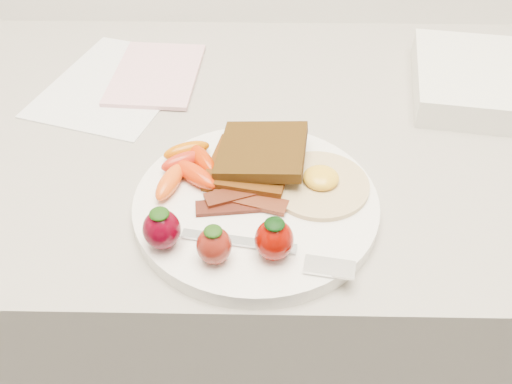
{
  "coord_description": "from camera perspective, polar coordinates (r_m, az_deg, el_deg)",
  "views": [
    {
      "loc": [
        -0.02,
        1.08,
        1.35
      ],
      "look_at": [
        -0.03,
        1.54,
        0.93
      ],
      "focal_mm": 40.0,
      "sensor_mm": 36.0,
      "label": 1
    }
  ],
  "objects": [
    {
      "name": "bacon_strips",
      "position": [
        0.62,
        -1.39,
        -0.75
      ],
      "size": [
        0.1,
        0.06,
        0.01
      ],
      "color": "black",
      "rests_on": "plate"
    },
    {
      "name": "strawberries",
      "position": [
        0.56,
        -3.91,
        -4.51
      ],
      "size": [
        0.15,
        0.06,
        0.05
      ],
      "color": "#4D000E",
      "rests_on": "plate"
    },
    {
      "name": "fork",
      "position": [
        0.57,
        2.32,
        -6.08
      ],
      "size": [
        0.17,
        0.06,
        0.0
      ],
      "color": "silver",
      "rests_on": "plate"
    },
    {
      "name": "notepad",
      "position": [
        0.87,
        -9.94,
        11.57
      ],
      "size": [
        0.13,
        0.18,
        0.01
      ],
      "primitive_type": "cube",
      "rotation": [
        0.0,
        0.0,
        -0.06
      ],
      "color": "beige",
      "rests_on": "paper_sheet"
    },
    {
      "name": "baby_carrots",
      "position": [
        0.66,
        -6.86,
        2.6
      ],
      "size": [
        0.08,
        0.11,
        0.02
      ],
      "color": "red",
      "rests_on": "plate"
    },
    {
      "name": "toast_lower",
      "position": [
        0.66,
        -0.63,
        2.53
      ],
      "size": [
        0.11,
        0.11,
        0.01
      ],
      "primitive_type": "cube",
      "rotation": [
        0.0,
        0.0,
        -0.21
      ],
      "color": "#472B04",
      "rests_on": "plate"
    },
    {
      "name": "plate",
      "position": [
        0.63,
        -0.0,
        -1.27
      ],
      "size": [
        0.27,
        0.27,
        0.02
      ],
      "primitive_type": "cylinder",
      "color": "white",
      "rests_on": "counter"
    },
    {
      "name": "appliance",
      "position": [
        0.89,
        23.93,
        9.95
      ],
      "size": [
        0.29,
        0.24,
        0.04
      ],
      "primitive_type": "cube",
      "rotation": [
        0.0,
        0.0,
        -0.16
      ],
      "color": "white",
      "rests_on": "counter"
    },
    {
      "name": "fried_egg",
      "position": [
        0.64,
        6.37,
        0.94
      ],
      "size": [
        0.14,
        0.14,
        0.02
      ],
      "color": "beige",
      "rests_on": "plate"
    },
    {
      "name": "paper_sheet",
      "position": [
        0.87,
        -13.75,
        10.48
      ],
      "size": [
        0.24,
        0.28,
        0.0
      ],
      "primitive_type": "cube",
      "rotation": [
        0.0,
        0.0,
        -0.3
      ],
      "color": "white",
      "rests_on": "counter"
    },
    {
      "name": "toast_upper",
      "position": [
        0.66,
        0.62,
        4.12
      ],
      "size": [
        0.11,
        0.11,
        0.02
      ],
      "primitive_type": "cube",
      "rotation": [
        0.0,
        -0.1,
        -0.12
      ],
      "color": "black",
      "rests_on": "toast_lower"
    },
    {
      "name": "counter",
      "position": [
        1.09,
        1.62,
        -12.94
      ],
      "size": [
        2.0,
        0.6,
        0.9
      ],
      "primitive_type": "cube",
      "color": "gray",
      "rests_on": "ground"
    }
  ]
}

